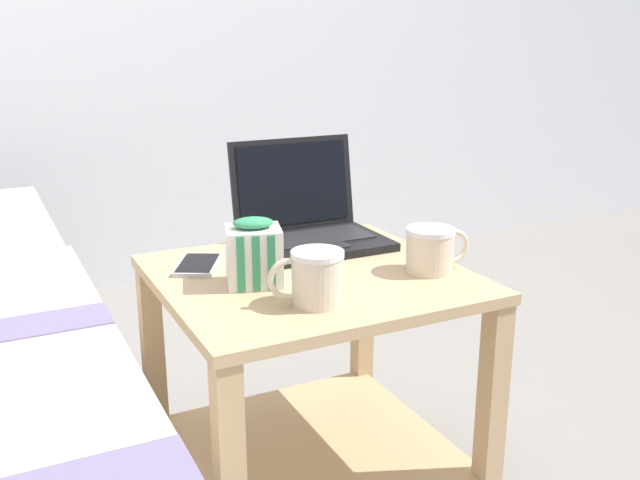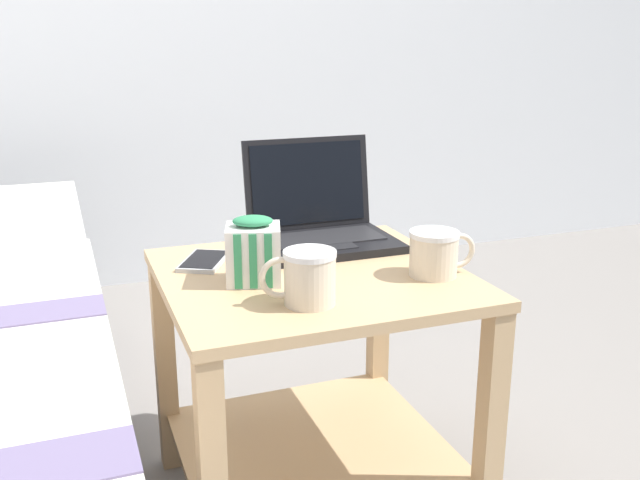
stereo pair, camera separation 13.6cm
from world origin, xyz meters
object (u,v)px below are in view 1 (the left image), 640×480
mug_front_right (431,247)px  cell_phone (198,265)px  laptop (309,223)px  snack_bag (254,254)px  mug_front_left (316,275)px

mug_front_right → cell_phone: bearing=150.3°
laptop → snack_bag: laptop is taller
mug_front_left → snack_bag: bearing=111.6°
laptop → cell_phone: bearing=-168.7°
mug_front_right → cell_phone: 0.48m
laptop → mug_front_left: (-0.15, -0.35, 0.01)m
mug_front_left → snack_bag: snack_bag is taller
mug_front_left → laptop: bearing=66.2°
mug_front_right → snack_bag: bearing=165.6°
laptop → mug_front_right: bearing=-65.5°
mug_front_left → snack_bag: size_ratio=1.03×
mug_front_right → cell_phone: mug_front_right is taller
mug_front_left → cell_phone: mug_front_left is taller
laptop → snack_bag: bearing=-136.3°
mug_front_left → cell_phone: size_ratio=0.85×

